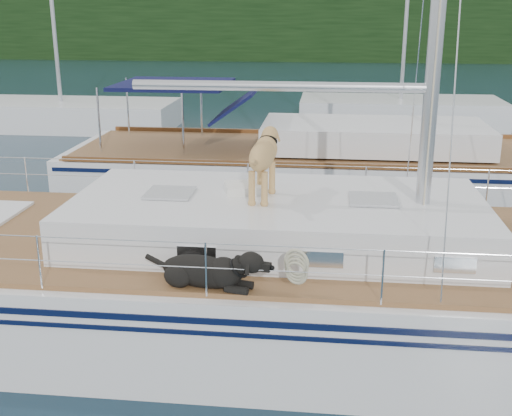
# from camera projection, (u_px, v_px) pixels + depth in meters

# --- Properties ---
(ground) EXTENTS (120.00, 120.00, 0.00)m
(ground) POSITION_uv_depth(u_px,v_px,m) (218.00, 323.00, 8.76)
(ground) COLOR black
(ground) RESTS_ON ground
(tree_line) EXTENTS (90.00, 3.00, 6.00)m
(tree_line) POSITION_uv_depth(u_px,v_px,m) (313.00, 22.00, 50.52)
(tree_line) COLOR black
(tree_line) RESTS_ON ground
(shore_bank) EXTENTS (92.00, 1.00, 1.20)m
(shore_bank) POSITION_uv_depth(u_px,v_px,m) (313.00, 52.00, 52.38)
(shore_bank) COLOR #595147
(shore_bank) RESTS_ON ground
(main_sailboat) EXTENTS (12.00, 3.80, 14.01)m
(main_sailboat) POSITION_uv_depth(u_px,v_px,m) (224.00, 278.00, 8.54)
(main_sailboat) COLOR silver
(main_sailboat) RESTS_ON ground
(neighbor_sailboat) EXTENTS (11.00, 3.50, 13.30)m
(neighbor_sailboat) POSITION_uv_depth(u_px,v_px,m) (322.00, 171.00, 14.30)
(neighbor_sailboat) COLOR silver
(neighbor_sailboat) RESTS_ON ground
(bg_boat_west) EXTENTS (8.00, 3.00, 11.65)m
(bg_boat_west) POSITION_uv_depth(u_px,v_px,m) (62.00, 115.00, 22.76)
(bg_boat_west) COLOR silver
(bg_boat_west) RESTS_ON ground
(bg_boat_center) EXTENTS (7.20, 3.00, 11.65)m
(bg_boat_center) POSITION_uv_depth(u_px,v_px,m) (400.00, 112.00, 23.37)
(bg_boat_center) COLOR silver
(bg_boat_center) RESTS_ON ground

